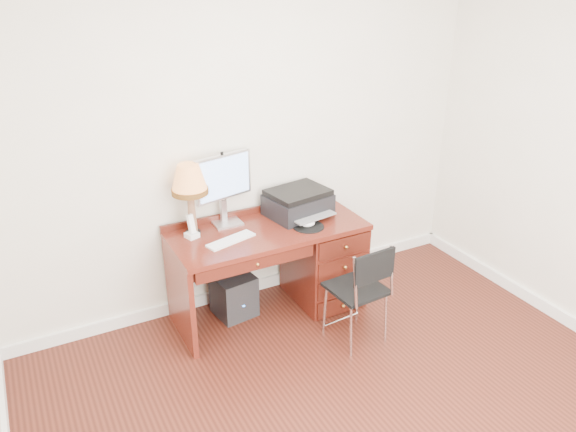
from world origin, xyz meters
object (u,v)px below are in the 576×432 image
phone (192,231)px  chair (362,285)px  printer (298,202)px  leg_lamp (189,184)px  monitor (224,181)px  equipment_box (234,295)px  desk (304,257)px

phone → chair: phone is taller
printer → leg_lamp: (-0.86, 0.05, 0.30)m
monitor → chair: bearing=-67.3°
printer → leg_lamp: leg_lamp is taller
equipment_box → leg_lamp: bearing=156.7°
phone → leg_lamp: bearing=45.2°
leg_lamp → printer: bearing=-3.6°
desk → chair: (0.10, -0.67, 0.08)m
leg_lamp → desk: bearing=-11.4°
phone → equipment_box: bearing=-21.8°
desk → phone: phone is taller
desk → phone: 0.97m
desk → printer: (0.01, 0.12, 0.44)m
monitor → phone: 0.45m
printer → chair: size_ratio=0.66×
monitor → chair: monitor is taller
phone → chair: 1.30m
monitor → printer: (0.57, -0.12, -0.25)m
leg_lamp → equipment_box: (0.27, -0.08, -0.98)m
leg_lamp → chair: 1.44m
leg_lamp → phone: leg_lamp is taller
monitor → phone: bearing=-173.1°
desk → chair: 0.69m
monitor → phone: monitor is taller
desk → chair: size_ratio=1.86×
leg_lamp → equipment_box: bearing=-15.7°
phone → chair: size_ratio=0.23×
monitor → equipment_box: (-0.02, -0.14, -0.93)m
desk → monitor: bearing=157.4°
desk → monitor: size_ratio=2.69×
desk → monitor: monitor is taller
monitor → printer: 0.63m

